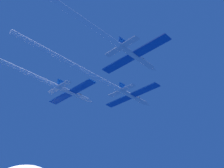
% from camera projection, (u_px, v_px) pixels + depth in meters
% --- Properties ---
extents(jet_lead, '(19.65, 48.78, 3.26)m').
position_uv_depth(jet_lead, '(105.00, 82.00, 72.97)').
color(jet_lead, silver).
extents(jet_left_wing, '(19.65, 47.13, 3.26)m').
position_uv_depth(jet_left_wing, '(42.00, 79.00, 73.46)').
color(jet_left_wing, silver).
extents(jet_right_wing, '(19.65, 48.51, 3.26)m').
position_uv_depth(jet_right_wing, '(101.00, 33.00, 56.50)').
color(jet_right_wing, silver).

